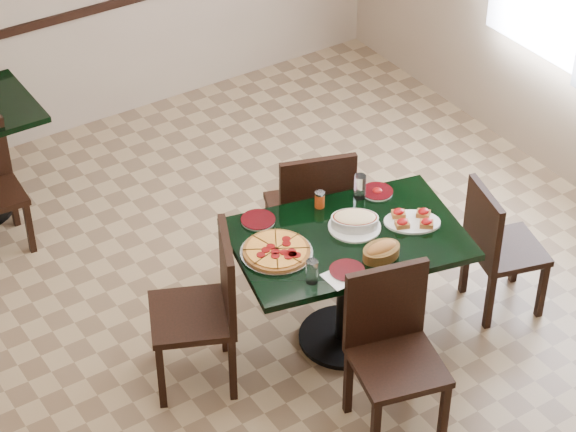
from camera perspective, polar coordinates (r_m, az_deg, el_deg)
floor at (r=6.55m, az=-0.24°, el=-6.10°), size 5.50×5.50×0.00m
main_table at (r=6.16m, az=3.03°, el=-2.38°), size 1.38×1.05×0.75m
chair_far at (r=6.60m, az=1.24°, el=0.40°), size 0.57×0.57×0.96m
chair_near at (r=5.76m, az=5.30°, el=-6.45°), size 0.53×0.53×0.94m
chair_right at (r=6.56m, az=10.54°, el=-1.37°), size 0.49×0.49×0.85m
chair_left at (r=5.97m, az=-4.11°, el=-4.43°), size 0.58×0.58×0.95m
pepperoni_pizza at (r=5.92m, az=-0.59°, el=-1.79°), size 0.39×0.39×0.04m
lasagna_casserole at (r=6.09m, az=3.41°, el=-0.25°), size 0.31×0.29×0.09m
bread_basket at (r=5.90m, az=4.76°, el=-1.78°), size 0.22×0.15×0.09m
bruschetta_platter at (r=6.16m, az=6.33°, el=-0.19°), size 0.38×0.35×0.05m
side_plate_near at (r=5.81m, az=3.01°, el=-2.79°), size 0.19×0.19×0.02m
side_plate_far_r at (r=6.38m, az=4.55°, el=1.25°), size 0.18×0.18×0.03m
side_plate_far_l at (r=6.15m, az=-1.53°, el=-0.20°), size 0.19×0.19×0.02m
napkin_setting at (r=5.78m, az=2.70°, el=-3.13°), size 0.16×0.16×0.01m
water_glass_a at (r=6.30m, az=3.67°, el=1.50°), size 0.07×0.07×0.15m
water_glass_b at (r=5.71m, az=1.22°, el=-2.84°), size 0.06×0.06×0.13m
pepper_shaker at (r=6.23m, az=1.62°, el=0.86°), size 0.06×0.06×0.10m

